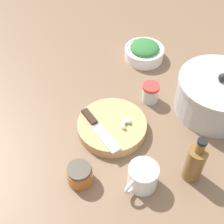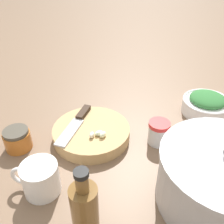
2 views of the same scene
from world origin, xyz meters
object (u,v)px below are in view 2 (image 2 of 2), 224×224
Objects in this scene: chef_knife at (77,122)px; garlic_cloves at (98,134)px; oil_bottle at (85,209)px; cutting_board at (91,133)px; honey_jar at (18,139)px; herb_bowl at (206,104)px; spice_jar at (158,132)px; stock_pot at (221,180)px; coffee_mug at (40,178)px.

garlic_cloves is (-0.00, 0.09, 0.00)m from chef_knife.
garlic_cloves is at bearing -140.08° from oil_bottle.
oil_bottle is (0.21, 0.21, 0.05)m from cutting_board.
oil_bottle is (0.20, 0.16, 0.03)m from garlic_cloves.
honey_jar is 0.43× the size of oil_bottle.
oil_bottle is (0.19, 0.25, 0.03)m from chef_knife.
herb_bowl is at bearing 158.08° from garlic_cloves.
honey_jar is (0.16, -0.07, -0.01)m from chef_knife.
cutting_board is 0.20m from spice_jar.
oil_bottle is (0.57, 0.01, 0.03)m from herb_bowl.
cutting_board is 0.06m from chef_knife.
spice_jar is at bearing 126.80° from cutting_board.
honey_jar is (0.29, -0.28, -0.01)m from spice_jar.
chef_knife is at bearing -82.51° from stock_pot.
chef_knife is 0.25m from spice_jar.
chef_knife is 0.42m from stock_pot.
cutting_board is at bearing -83.61° from stock_pot.
coffee_mug is (0.57, -0.14, 0.01)m from herb_bowl.
herb_bowl is (-0.36, 0.19, 0.02)m from cutting_board.
coffee_mug is 0.18m from honey_jar.
garlic_cloves is at bearing 134.54° from honey_jar.
coffee_mug is 0.38× the size of stock_pot.
herb_bowl is at bearing 172.30° from spice_jar.
herb_bowl reaches higher than chef_knife.
chef_knife is 1.80× the size of coffee_mug.
oil_bottle is 0.63× the size of stock_pot.
herb_bowl reaches higher than garlic_cloves.
cutting_board is 1.32× the size of oil_bottle.
stock_pot is (0.08, 0.21, 0.03)m from spice_jar.
coffee_mug is (0.21, 0.05, 0.02)m from cutting_board.
chef_knife is 4.01× the size of garlic_cloves.
oil_bottle is 0.30m from stock_pot.
coffee_mug is at bearing -50.97° from stock_pot.
coffee_mug is 0.15m from oil_bottle.
stock_pot is (-0.04, 0.37, 0.05)m from cutting_board.
chef_knife is 0.44m from herb_bowl.
stock_pot is at bearing 29.16° from herb_bowl.
coffee_mug is at bearing 92.86° from chef_knife.
honey_jar is at bearing -30.45° from herb_bowl.
honey_jar reaches higher than cutting_board.
spice_jar reaches higher than chef_knife.
garlic_cloves is at bearing -80.80° from stock_pot.
coffee_mug reaches higher than honey_jar.
chef_knife is 0.32m from oil_bottle.
chef_knife is 1.10× the size of oil_bottle.
herb_bowl is 0.93× the size of oil_bottle.
garlic_cloves is at bearing 156.67° from chef_knife.
stock_pot reaches higher than garlic_cloves.
stock_pot is at bearing 113.55° from honey_jar.
honey_jar is at bearing -103.12° from coffee_mug.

